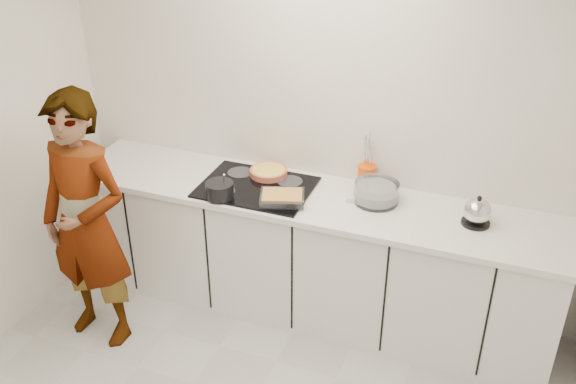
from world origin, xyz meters
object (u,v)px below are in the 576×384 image
at_px(saucepan, 220,190).
at_px(utensil_crock, 366,176).
at_px(mixing_bowl, 376,193).
at_px(cook, 86,224).
at_px(tart_dish, 269,172).
at_px(kettle, 477,212).
at_px(baking_dish, 282,197).
at_px(hob, 256,187).

distance_m(saucepan, utensil_crock, 0.96).
relative_size(mixing_bowl, utensil_crock, 2.33).
xyz_separation_m(saucepan, mixing_bowl, (0.93, 0.31, -0.00)).
xyz_separation_m(saucepan, cook, (-0.68, -0.47, -0.12)).
relative_size(tart_dish, cook, 0.17).
relative_size(kettle, cook, 0.13).
bearing_deg(baking_dish, kettle, 8.71).
bearing_deg(tart_dish, baking_dish, -54.50).
height_order(hob, mixing_bowl, mixing_bowl).
xyz_separation_m(hob, kettle, (1.39, 0.05, 0.07)).
bearing_deg(hob, tart_dish, 85.26).
height_order(baking_dish, mixing_bowl, mixing_bowl).
bearing_deg(cook, utensil_crock, 36.15).
bearing_deg(tart_dish, cook, -134.91).
distance_m(tart_dish, saucepan, 0.42).
bearing_deg(tart_dish, kettle, -5.11).
height_order(saucepan, cook, cook).
bearing_deg(mixing_bowl, hob, -172.24).
xyz_separation_m(tart_dish, cook, (-0.86, -0.86, -0.10)).
distance_m(utensil_crock, cook, 1.79).
relative_size(utensil_crock, cook, 0.09).
bearing_deg(utensil_crock, hob, -156.98).
relative_size(baking_dish, utensil_crock, 2.19).
bearing_deg(mixing_bowl, tart_dish, 174.65).
bearing_deg(hob, baking_dish, -28.52).
height_order(tart_dish, saucepan, saucepan).
bearing_deg(cook, saucepan, 38.38).
bearing_deg(saucepan, cook, -145.10).
distance_m(kettle, utensil_crock, 0.76).
xyz_separation_m(tart_dish, baking_dish, (0.21, -0.30, 0.01)).
distance_m(saucepan, mixing_bowl, 0.98).
bearing_deg(saucepan, tart_dish, 65.43).
distance_m(tart_dish, mixing_bowl, 0.76).
relative_size(saucepan, baking_dish, 0.72).
height_order(saucepan, kettle, kettle).
relative_size(mixing_bowl, kettle, 1.59).
xyz_separation_m(baking_dish, mixing_bowl, (0.54, 0.23, 0.02)).
distance_m(baking_dish, cook, 1.21).
bearing_deg(kettle, tart_dish, 174.89).
xyz_separation_m(tart_dish, saucepan, (-0.18, -0.38, 0.03)).
distance_m(saucepan, baking_dish, 0.40).
height_order(kettle, utensil_crock, kettle).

